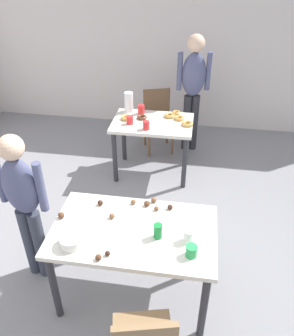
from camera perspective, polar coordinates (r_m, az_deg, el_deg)
The scene contains 32 objects.
ground_plane at distance 3.47m, azimuth -0.18°, elevation -16.38°, with size 6.40×6.40×0.00m, color gray.
wall_back at distance 5.58m, azimuth 5.26°, elevation 19.48°, with size 6.40×0.10×2.60m, color silver.
dining_table_near at distance 2.83m, azimuth -2.16°, elevation -11.41°, with size 1.29×0.77×0.75m.
dining_table_far at distance 4.39m, azimuth 0.90°, elevation 6.10°, with size 0.99×0.66×0.75m.
chair_far_table at distance 5.06m, azimuth 1.78°, elevation 8.37°, with size 0.51×0.51×0.87m.
person_girl_near at distance 3.03m, azimuth -19.47°, elevation -4.85°, with size 0.46×0.25×1.46m.
person_adult_far at distance 4.86m, azimuth 7.54°, elevation 13.44°, with size 0.46×0.25×1.64m.
mixing_bowl at distance 2.68m, azimuth -12.22°, elevation -11.57°, with size 0.17×0.17×0.08m, color white.
soda_can at distance 2.67m, azimuth 1.80°, elevation -10.24°, with size 0.07×0.07×0.12m, color #198438.
fork_near at distance 2.84m, azimuth -13.26°, elevation -9.65°, with size 0.17×0.02×0.01m, color silver.
cup_near_0 at distance 2.66m, azimuth 6.75°, elevation -10.92°, with size 0.08×0.08×0.10m, color white.
cup_near_1 at distance 2.57m, azimuth 7.26°, elevation -13.28°, with size 0.08×0.08×0.09m, color green.
cake_ball_0 at distance 2.56m, azimuth -7.94°, elevation -14.24°, with size 0.05×0.05×0.05m, color brown.
cake_ball_1 at distance 3.00m, azimuth -7.65°, elevation -5.65°, with size 0.05×0.05×0.05m, color #3D2319.
cake_ball_2 at distance 2.58m, azimuth -6.45°, elevation -13.69°, with size 0.04×0.04×0.04m, color #3D2319.
cake_ball_3 at distance 3.00m, azimuth 1.13°, elevation -5.27°, with size 0.05×0.05×0.05m, color brown.
cake_ball_4 at distance 2.99m, azimuth -2.25°, elevation -5.54°, with size 0.04×0.04×0.04m, color brown.
cake_ball_5 at distance 2.92m, azimuth 1.56°, elevation -6.63°, with size 0.04×0.04×0.04m, color brown.
cake_ball_6 at distance 2.86m, azimuth -5.74°, elevation -7.80°, with size 0.05×0.05×0.05m, color brown.
cake_ball_7 at distance 2.96m, azimuth -0.04°, elevation -5.82°, with size 0.05×0.05×0.05m, color brown.
cake_ball_8 at distance 2.93m, azimuth -13.82°, elevation -7.50°, with size 0.05×0.05×0.05m, color brown.
cake_ball_9 at distance 2.94m, azimuth 3.79°, elevation -6.38°, with size 0.05×0.05×0.05m, color #3D2319.
pitcher_far at distance 4.56m, azimuth -3.00°, elevation 10.68°, with size 0.11×0.11×0.26m, color white.
cup_far_0 at distance 4.13m, azimuth -0.13°, elevation 6.99°, with size 0.08×0.08×0.10m, color red.
cup_far_1 at distance 4.52m, azimuth -0.95°, elevation 9.55°, with size 0.08×0.08×0.12m, color red.
cup_far_2 at distance 4.27m, azimuth -2.81°, elevation 7.83°, with size 0.08×0.08×0.10m, color red.
donut_far_0 at distance 4.40m, azimuth 5.31°, elevation 8.11°, with size 0.13×0.13×0.04m, color gold.
donut_far_1 at distance 4.46m, azimuth 3.70°, elevation 8.55°, with size 0.13×0.13×0.04m, color gold.
donut_far_2 at distance 4.40m, azimuth -3.41°, elevation 8.20°, with size 0.14×0.14×0.04m, color gold.
donut_far_3 at distance 4.27m, azimuth 6.63°, elevation 7.19°, with size 0.14×0.14×0.04m, color gold.
donut_far_4 at distance 4.56m, azimuth 4.82°, elevation 9.02°, with size 0.10×0.10×0.03m, color gold.
donut_far_5 at distance 4.40m, azimuth -0.84°, elevation 8.28°, with size 0.12×0.12×0.04m, color brown.
Camera 1 is at (0.35, -2.20, 2.66)m, focal length 37.35 mm.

